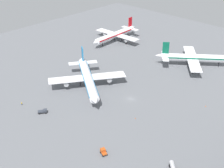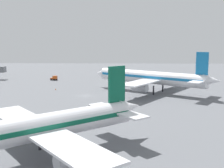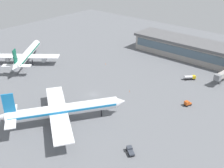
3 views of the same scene
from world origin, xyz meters
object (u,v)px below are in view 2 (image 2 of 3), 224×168
at_px(airplane_taxiing, 152,77).
at_px(safety_cone_mid_apron, 56,89).
at_px(ground_crew_worker, 165,78).
at_px(airplane_at_gate, 32,129).
at_px(pushback_tractor, 138,79).
at_px(baggage_tug, 54,78).

xyz_separation_m(airplane_taxiing, safety_cone_mid_apron, (-5.06, -39.16, -5.68)).
relative_size(ground_crew_worker, safety_cone_mid_apron, 2.78).
bearing_deg(safety_cone_mid_apron, airplane_taxiing, 82.63).
height_order(airplane_at_gate, safety_cone_mid_apron, airplane_at_gate).
height_order(airplane_taxiing, safety_cone_mid_apron, airplane_taxiing).
bearing_deg(pushback_tractor, airplane_taxiing, 41.35).
bearing_deg(ground_crew_worker, airplane_taxiing, 82.63).
bearing_deg(ground_crew_worker, airplane_at_gate, 78.84).
distance_m(pushback_tractor, ground_crew_worker, 14.35).
relative_size(airplane_taxiing, safety_cone_mid_apron, 78.78).
bearing_deg(airplane_at_gate, baggage_tug, -118.56).
bearing_deg(airplane_at_gate, pushback_tractor, -142.78).
relative_size(airplane_at_gate, pushback_tractor, 9.09).
xyz_separation_m(airplane_at_gate, safety_cone_mid_apron, (-71.68, -11.57, -5.35)).
height_order(airplane_at_gate, airplane_taxiing, airplane_taxiing).
height_order(airplane_at_gate, baggage_tug, airplane_at_gate).
xyz_separation_m(airplane_taxiing, ground_crew_worker, (-35.99, 10.82, -5.14)).
xyz_separation_m(airplane_taxiing, baggage_tug, (-33.37, -45.94, -4.83)).
xyz_separation_m(pushback_tractor, ground_crew_worker, (-3.24, 13.98, -0.12)).
height_order(airplane_taxiing, ground_crew_worker, airplane_taxiing).
relative_size(airplane_at_gate, safety_cone_mid_apron, 70.93).
relative_size(pushback_tractor, baggage_tug, 1.27).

